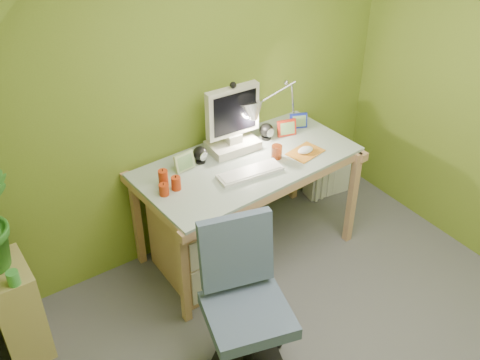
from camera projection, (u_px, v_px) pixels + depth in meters
wall_back at (188, 92)px, 3.65m from camera, size 3.20×0.01×2.40m
slope_ceiling at (154, 172)px, 1.73m from camera, size 1.10×3.20×1.10m
desk at (247, 207)px, 3.96m from camera, size 1.52×0.83×0.79m
monitor at (232, 116)px, 3.71m from camera, size 0.38×0.23×0.51m
speaker_left at (200, 155)px, 3.69m from camera, size 0.11×0.11×0.12m
speaker_right at (266, 131)px, 3.93m from camera, size 0.11×0.11×0.12m
keyboard at (250, 173)px, 3.60m from camera, size 0.44×0.18×0.02m
mousepad at (305, 152)px, 3.81m from camera, size 0.26×0.21×0.01m
mouse at (305, 150)px, 3.80m from camera, size 0.13×0.09×0.04m
amber_tumbler at (277, 152)px, 3.74m from camera, size 0.09×0.09×0.09m
candle_cluster at (166, 182)px, 3.43m from camera, size 0.18×0.16×0.12m
photo_frame_red at (287, 128)px, 3.98m from camera, size 0.14×0.05×0.12m
photo_frame_blue at (298, 121)px, 4.07m from camera, size 0.12×0.07×0.11m
photo_frame_green at (184, 162)px, 3.61m from camera, size 0.14×0.04×0.12m
desk_lamp at (286, 94)px, 3.90m from camera, size 0.58×0.33×0.59m
side_ledge at (17, 309)px, 3.28m from camera, size 0.24×0.37×0.65m
green_cup at (13, 278)px, 2.98m from camera, size 0.07×0.07×0.09m
task_chair at (248, 313)px, 3.07m from camera, size 0.63×0.63×0.93m
radiator at (327, 174)px, 4.69m from camera, size 0.38×0.20×0.37m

